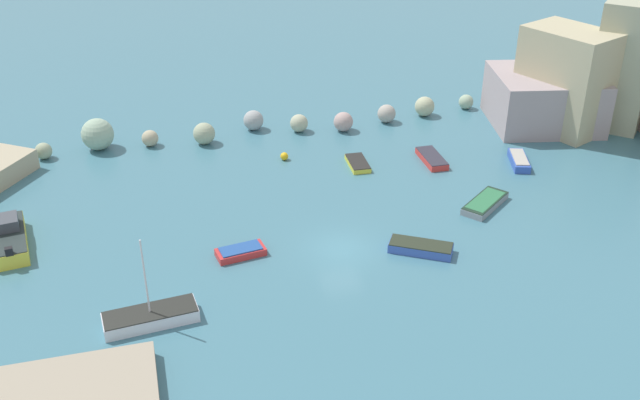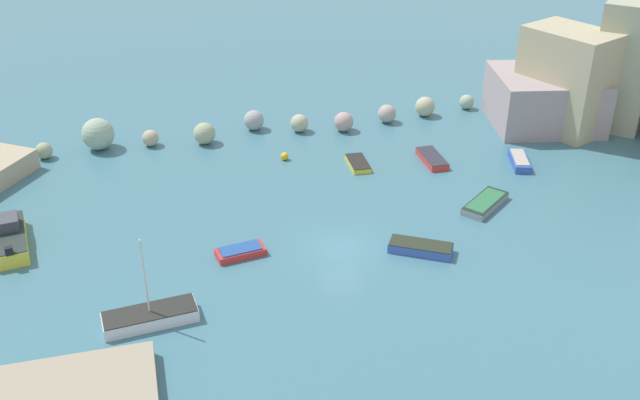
% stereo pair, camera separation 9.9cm
% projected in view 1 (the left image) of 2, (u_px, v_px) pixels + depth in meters
% --- Properties ---
extents(cove_water, '(160.00, 160.00, 0.00)m').
position_uv_depth(cove_water, '(341.00, 249.00, 45.88)').
color(cove_water, teal).
rests_on(cove_water, ground).
extents(cliff_headland_right, '(22.92, 21.66, 10.64)m').
position_uv_depth(cliff_headland_right, '(634.00, 85.00, 61.31)').
color(cliff_headland_right, tan).
rests_on(cliff_headland_right, ground).
extents(rock_breakwater, '(40.88, 4.12, 2.55)m').
position_uv_depth(rock_breakwater, '(220.00, 128.00, 60.24)').
color(rock_breakwater, '#9D9EA0').
rests_on(rock_breakwater, ground).
extents(stone_dock, '(7.92, 5.23, 0.84)m').
position_uv_depth(stone_dock, '(72.00, 396.00, 34.05)').
color(stone_dock, gray).
rests_on(stone_dock, ground).
extents(channel_buoy, '(0.62, 0.62, 0.62)m').
position_uv_depth(channel_buoy, '(284.00, 156.00, 56.94)').
color(channel_buoy, gold).
rests_on(channel_buoy, cove_water).
extents(moored_boat_0, '(3.13, 1.73, 0.53)m').
position_uv_depth(moored_boat_0, '(241.00, 252.00, 45.12)').
color(moored_boat_0, red).
rests_on(moored_boat_0, cove_water).
extents(moored_boat_1, '(2.62, 5.67, 1.74)m').
position_uv_depth(moored_boat_1, '(9.00, 238.00, 45.86)').
color(moored_boat_1, yellow).
rests_on(moored_boat_1, cove_water).
extents(moored_boat_2, '(2.25, 3.63, 0.65)m').
position_uv_depth(moored_boat_2, '(519.00, 160.00, 56.28)').
color(moored_boat_2, '#3154B6').
rests_on(moored_boat_2, cove_water).
extents(moored_boat_3, '(4.31, 3.78, 0.54)m').
position_uv_depth(moored_boat_3, '(485.00, 203.00, 50.48)').
color(moored_boat_3, gray).
rests_on(moored_boat_3, cove_water).
extents(moored_boat_4, '(4.05, 3.28, 0.62)m').
position_uv_depth(moored_boat_4, '(421.00, 248.00, 45.43)').
color(moored_boat_4, '#3B5AB5').
rests_on(moored_boat_4, cove_water).
extents(moored_boat_5, '(5.11, 2.09, 5.24)m').
position_uv_depth(moored_boat_5, '(151.00, 317.00, 39.27)').
color(moored_boat_5, white).
rests_on(moored_boat_5, cove_water).
extents(moored_boat_6, '(1.57, 3.68, 0.52)m').
position_uv_depth(moored_boat_6, '(432.00, 158.00, 56.72)').
color(moored_boat_6, red).
rests_on(moored_boat_6, cove_water).
extents(moored_boat_7, '(1.60, 3.05, 0.41)m').
position_uv_depth(moored_boat_7, '(358.00, 163.00, 56.09)').
color(moored_boat_7, yellow).
rests_on(moored_boat_7, cove_water).
extents(moored_boat_8, '(2.11, 3.02, 0.36)m').
position_uv_depth(moored_boat_8, '(11.00, 393.00, 34.58)').
color(moored_boat_8, gray).
rests_on(moored_boat_8, cove_water).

